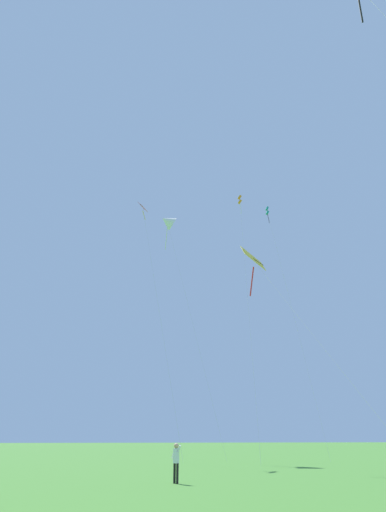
{
  "coord_description": "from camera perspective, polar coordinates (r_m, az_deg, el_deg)",
  "views": [
    {
      "loc": [
        -0.27,
        -3.75,
        1.73
      ],
      "look_at": [
        5.75,
        27.34,
        14.97
      ],
      "focal_mm": 30.67,
      "sensor_mm": 36.0,
      "label": 1
    }
  ],
  "objects": [
    {
      "name": "kite_white_distant",
      "position": [
        51.21,
        -3.33,
        4.5
      ],
      "size": [
        5.11,
        9.98,
        26.21
      ],
      "color": "white",
      "rests_on": "ground_plane"
    },
    {
      "name": "kite_yellow_diamond",
      "position": [
        32.74,
        8.0,
        -1.28
      ],
      "size": [
        3.64,
        12.92,
        15.26
      ],
      "color": "yellow",
      "rests_on": "ground_plane"
    },
    {
      "name": "kite_orange_box",
      "position": [
        49.05,
        6.17,
        6.68
      ],
      "size": [
        2.59,
        9.43,
        26.99
      ],
      "color": "orange",
      "rests_on": "ground_plane"
    },
    {
      "name": "kite_teal_box",
      "position": [
        54.4,
        9.81,
        5.21
      ],
      "size": [
        0.39,
        9.47,
        28.22
      ],
      "color": "teal",
      "rests_on": "ground_plane"
    },
    {
      "name": "person_far_back",
      "position": [
        20.28,
        -2.22,
        -24.94
      ],
      "size": [
        0.37,
        0.43,
        1.54
      ],
      "color": "black",
      "rests_on": "ground_plane"
    },
    {
      "name": "kite_pink_low",
      "position": [
        46.92,
        -6.31,
        4.76
      ],
      "size": [
        4.2,
        7.45,
        25.4
      ],
      "color": "pink",
      "rests_on": "ground_plane"
    }
  ]
}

